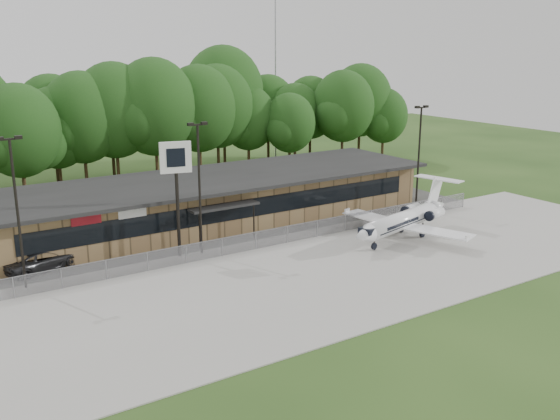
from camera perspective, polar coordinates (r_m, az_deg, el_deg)
ground at (r=38.94m, az=10.63°, el=-9.32°), size 160.00×160.00×0.00m
apron at (r=44.55m, az=3.53°, el=-5.83°), size 64.00×18.00×0.08m
parking_lot at (r=53.70m, az=-3.77°, el=-2.16°), size 50.00×9.00×0.06m
terminal at (r=56.91m, az=-6.01°, el=1.02°), size 41.00×11.65×4.30m
fence at (r=49.78m, az=-1.25°, el=-2.63°), size 46.00×0.04×1.52m
treeline at (r=72.30m, az=-12.74°, el=8.03°), size 72.00×12.00×15.00m
radio_mast at (r=87.13m, az=-0.41°, el=12.84°), size 0.20×0.20×25.00m
light_pole_left at (r=43.56m, az=-22.96°, el=0.67°), size 1.55×0.30×10.23m
light_pole_mid at (r=47.40m, az=-7.39°, el=2.85°), size 1.55×0.30×10.23m
light_pole_right at (r=60.76m, az=12.60°, el=5.30°), size 1.55×0.30×10.23m
business_jet at (r=52.86m, az=11.35°, el=-0.94°), size 13.20×11.87×4.47m
suv at (r=48.25m, az=-20.94°, el=-4.24°), size 6.15×4.28×1.56m
pole_sign at (r=46.79m, az=-9.48°, el=3.65°), size 2.33×0.83×8.91m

